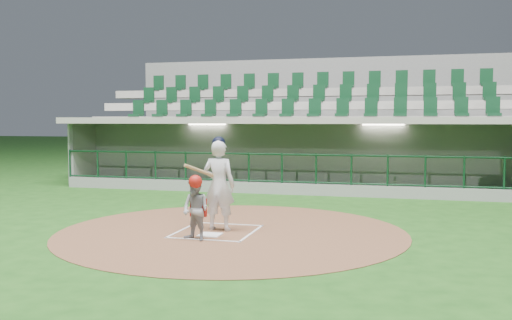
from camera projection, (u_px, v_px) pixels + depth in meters
The scene contains 8 objects.
ground at pixel (221, 229), 12.06m from camera, with size 120.00×120.00×0.00m, color #1A4915.
dirt_circle at pixel (232, 232), 11.79m from camera, with size 7.20×7.20×0.01m, color brown.
home_plate at pixel (210, 235), 11.38m from camera, with size 0.43×0.43×0.02m, color white.
batter_box_chalk at pixel (217, 231), 11.77m from camera, with size 1.55×1.80×0.01m.
dugout_structure at pixel (297, 160), 19.49m from camera, with size 16.40×3.70×3.00m.
seating_deck at pixel (309, 143), 22.47m from camera, with size 17.00×6.72×5.15m.
batter at pixel (219, 184), 11.85m from camera, with size 0.89×0.88×1.96m.
catcher at pixel (196, 208), 10.89m from camera, with size 0.69×0.62×1.26m.
Camera 1 is at (3.81, -11.33, 2.31)m, focal length 40.00 mm.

